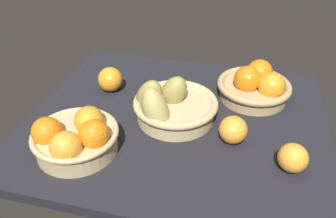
{
  "coord_description": "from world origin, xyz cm",
  "views": [
    {
      "loc": [
        -16.25,
        75.95,
        60.12
      ],
      "look_at": [
        2.37,
        1.84,
        7.0
      ],
      "focal_mm": 35.64,
      "sensor_mm": 36.0,
      "label": 1
    }
  ],
  "objects_px": {
    "loose_orange_front_gap": "(110,79)",
    "loose_orange_side_gap": "(293,158)",
    "basket_far_right": "(76,137)",
    "basket_center_pears": "(170,106)",
    "basket_near_left": "(255,86)",
    "loose_orange_back_gap": "(233,130)"
  },
  "relations": [
    {
      "from": "loose_orange_front_gap",
      "to": "loose_orange_side_gap",
      "type": "height_order",
      "value": "loose_orange_front_gap"
    },
    {
      "from": "basket_far_right",
      "to": "basket_center_pears",
      "type": "bearing_deg",
      "value": -135.34
    },
    {
      "from": "basket_near_left",
      "to": "loose_orange_side_gap",
      "type": "height_order",
      "value": "basket_near_left"
    },
    {
      "from": "loose_orange_back_gap",
      "to": "loose_orange_side_gap",
      "type": "distance_m",
      "value": 0.16
    },
    {
      "from": "basket_center_pears",
      "to": "basket_far_right",
      "type": "bearing_deg",
      "value": 44.66
    },
    {
      "from": "basket_center_pears",
      "to": "loose_orange_back_gap",
      "type": "distance_m",
      "value": 0.19
    },
    {
      "from": "basket_near_left",
      "to": "loose_orange_front_gap",
      "type": "height_order",
      "value": "basket_near_left"
    },
    {
      "from": "basket_far_right",
      "to": "basket_near_left",
      "type": "relative_size",
      "value": 0.95
    },
    {
      "from": "basket_near_left",
      "to": "loose_orange_side_gap",
      "type": "relative_size",
      "value": 3.2
    },
    {
      "from": "loose_orange_back_gap",
      "to": "loose_orange_side_gap",
      "type": "xyz_separation_m",
      "value": [
        -0.14,
        0.07,
        -0.0
      ]
    },
    {
      "from": "basket_far_right",
      "to": "loose_orange_side_gap",
      "type": "xyz_separation_m",
      "value": [
        -0.52,
        -0.07,
        -0.01
      ]
    },
    {
      "from": "loose_orange_front_gap",
      "to": "loose_orange_back_gap",
      "type": "distance_m",
      "value": 0.44
    },
    {
      "from": "basket_center_pears",
      "to": "loose_orange_front_gap",
      "type": "height_order",
      "value": "basket_center_pears"
    },
    {
      "from": "basket_center_pears",
      "to": "basket_near_left",
      "type": "bearing_deg",
      "value": -142.76
    },
    {
      "from": "loose_orange_side_gap",
      "to": "loose_orange_front_gap",
      "type": "bearing_deg",
      "value": -22.98
    },
    {
      "from": "basket_far_right",
      "to": "loose_orange_back_gap",
      "type": "height_order",
      "value": "basket_far_right"
    },
    {
      "from": "loose_orange_front_gap",
      "to": "basket_far_right",
      "type": "bearing_deg",
      "value": 95.96
    },
    {
      "from": "basket_far_right",
      "to": "loose_orange_back_gap",
      "type": "bearing_deg",
      "value": -160.04
    },
    {
      "from": "basket_center_pears",
      "to": "loose_orange_front_gap",
      "type": "distance_m",
      "value": 0.25
    },
    {
      "from": "basket_far_right",
      "to": "loose_orange_front_gap",
      "type": "distance_m",
      "value": 0.3
    },
    {
      "from": "basket_near_left",
      "to": "loose_orange_front_gap",
      "type": "xyz_separation_m",
      "value": [
        0.45,
        0.07,
        -0.0
      ]
    },
    {
      "from": "basket_far_right",
      "to": "basket_near_left",
      "type": "height_order",
      "value": "basket_near_left"
    }
  ]
}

